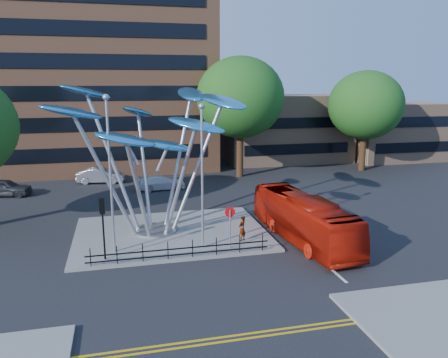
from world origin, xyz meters
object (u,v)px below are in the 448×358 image
object	(u,v)px
traffic_light_island	(103,216)
pedestrian	(242,229)
tree_far	(366,105)
street_lamp_right	(202,164)
street_lamp_left	(110,161)
parked_car_right	(161,182)
parked_car_left	(5,188)
red_bus	(303,219)
no_entry_sign_island	(230,220)
parked_car_mid	(101,175)
tree_right	(240,98)
leaf_sculpture	(150,127)

from	to	relation	value
traffic_light_island	pedestrian	bearing A→B (deg)	7.03
tree_far	street_lamp_right	xyz separation A→B (m)	(-21.50, -19.00, -2.01)
street_lamp_left	street_lamp_right	world-z (taller)	street_lamp_left
street_lamp_left	parked_car_right	world-z (taller)	street_lamp_left
street_lamp_left	parked_car_left	distance (m)	18.59
tree_far	pedestrian	size ratio (longest dim) A/B	7.03
parked_car_left	street_lamp_left	bearing A→B (deg)	-139.95
red_bus	parked_car_right	xyz separation A→B (m)	(-7.22, 15.22, -0.75)
parked_car_left	parked_car_right	bearing A→B (deg)	-83.69
no_entry_sign_island	pedestrian	bearing A→B (deg)	44.13
tree_far	parked_car_mid	bearing A→B (deg)	179.42
no_entry_sign_island	traffic_light_island	bearing A→B (deg)	-179.87
tree_right	red_bus	size ratio (longest dim) A/B	1.21
pedestrian	street_lamp_left	bearing A→B (deg)	-39.53
no_entry_sign_island	parked_car_left	bearing A→B (deg)	133.62
tree_right	no_entry_sign_island	size ratio (longest dim) A/B	4.94
tree_far	traffic_light_island	xyz separation A→B (m)	(-27.00, -19.50, -4.49)
red_bus	no_entry_sign_island	bearing A→B (deg)	-178.70
no_entry_sign_island	pedestrian	size ratio (longest dim) A/B	1.59
street_lamp_left	tree_far	bearing A→B (deg)	34.92
parked_car_right	pedestrian	bearing A→B (deg)	-174.22
leaf_sculpture	street_lamp_left	xyz separation A→B (m)	(-2.43, -3.18, -1.52)
no_entry_sign_island	red_bus	xyz separation A→B (m)	(4.76, 0.55, -0.42)
tree_far	leaf_sculpture	distance (m)	28.53
leaf_sculpture	parked_car_right	bearing A→B (deg)	82.13
leaf_sculpture	traffic_light_island	xyz separation A→B (m)	(-2.93, -4.18, -4.26)
parked_car_mid	pedestrian	bearing A→B (deg)	-147.95
red_bus	parked_car_left	world-z (taller)	red_bus
street_lamp_left	red_bus	xyz separation A→B (m)	(11.26, -0.44, -3.96)
parked_car_right	street_lamp_right	bearing A→B (deg)	176.21
street_lamp_right	parked_car_mid	world-z (taller)	street_lamp_right
tree_far	traffic_light_island	size ratio (longest dim) A/B	3.16
tree_right	street_lamp_left	world-z (taller)	tree_right
tree_far	red_bus	distance (m)	24.97
traffic_light_island	parked_car_mid	xyz separation A→B (m)	(-0.89, 19.78, -1.88)
tree_right	tree_far	bearing A→B (deg)	0.00
traffic_light_island	leaf_sculpture	bearing A→B (deg)	54.96
tree_right	street_lamp_left	xyz separation A→B (m)	(-12.50, -18.50, -2.68)
tree_right	parked_car_mid	world-z (taller)	tree_right
traffic_light_island	parked_car_left	bearing A→B (deg)	117.80
pedestrian	parked_car_right	size ratio (longest dim) A/B	0.35
tree_right	leaf_sculpture	bearing A→B (deg)	-123.31
red_bus	tree_right	bearing A→B (deg)	81.00
street_lamp_right	parked_car_right	bearing A→B (deg)	93.62
street_lamp_left	tree_right	bearing A→B (deg)	55.95
pedestrian	parked_car_left	world-z (taller)	pedestrian
leaf_sculpture	parked_car_mid	xyz separation A→B (m)	(-3.82, 15.60, -6.14)
pedestrian	traffic_light_island	bearing A→B (deg)	-32.40
tree_right	leaf_sculpture	distance (m)	18.37
leaf_sculpture	red_bus	distance (m)	11.00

